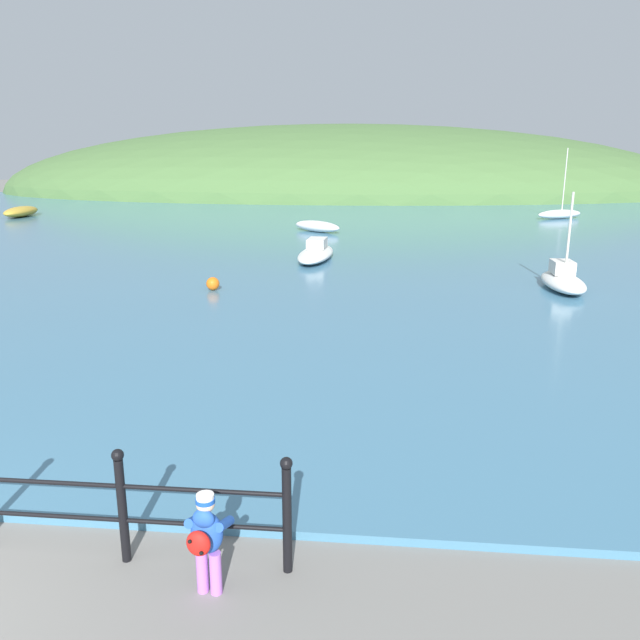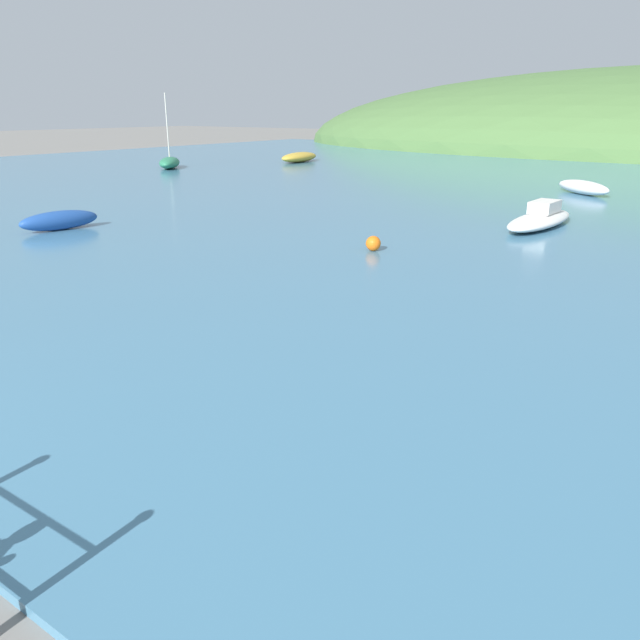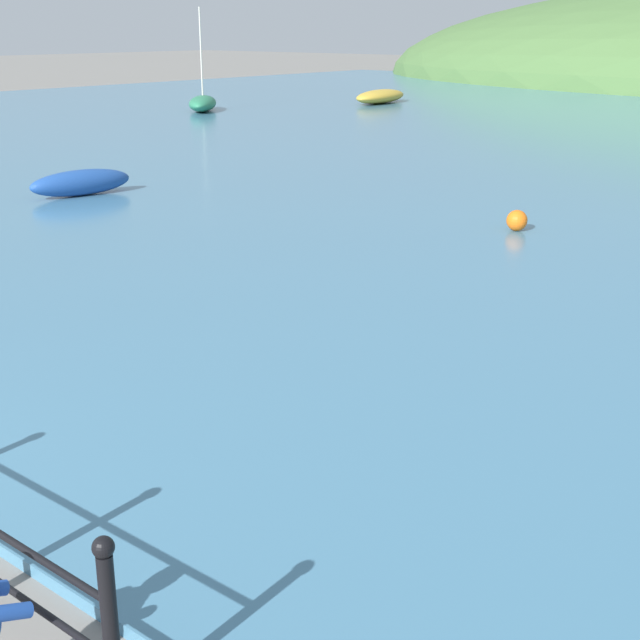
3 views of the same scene
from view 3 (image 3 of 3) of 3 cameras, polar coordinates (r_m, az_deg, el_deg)
The scene contains 4 objects.
boat_green_fishing at distance 44.43m, azimuth 3.89°, elevation 14.09°, with size 1.99×4.25×0.64m.
boat_far_right at distance 40.46m, azimuth -7.52°, elevation 13.60°, with size 3.06×3.27×4.34m.
boat_white_sailboat at distance 20.56m, azimuth -15.05°, elevation 8.49°, with size 1.03×2.41×0.56m.
mooring_buoy at distance 16.75m, azimuth 12.49°, elevation 6.24°, with size 0.38×0.38×0.38m, color orange.
Camera 3 is at (7.53, -0.83, 3.68)m, focal length 50.00 mm.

